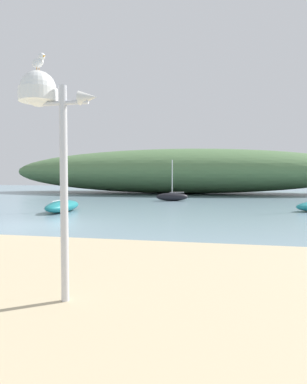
# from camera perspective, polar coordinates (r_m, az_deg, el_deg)

# --- Properties ---
(ground_plane) EXTENTS (120.00, 120.00, 0.00)m
(ground_plane) POSITION_cam_1_polar(r_m,az_deg,el_deg) (15.58, -18.56, -5.35)
(ground_plane) COLOR #7A99A8
(distant_hill) EXTENTS (44.29, 14.96, 5.59)m
(distant_hill) POSITION_cam_1_polar(r_m,az_deg,el_deg) (42.97, 4.07, 3.54)
(distant_hill) COLOR #517547
(distant_hill) RESTS_ON ground
(mast_structure) EXTENTS (1.26, 0.59, 3.55)m
(mast_structure) POSITION_cam_1_polar(r_m,az_deg,el_deg) (5.56, -17.98, 13.41)
(mast_structure) COLOR silver
(mast_structure) RESTS_ON beach_sand
(seagull_on_radar) EXTENTS (0.34, 0.22, 0.25)m
(seagull_on_radar) POSITION_cam_1_polar(r_m,az_deg,el_deg) (5.77, -18.97, 20.24)
(seagull_on_radar) COLOR orange
(seagull_on_radar) RESTS_ON mast_structure
(sailboat_far_left) EXTENTS (2.94, 1.66, 3.58)m
(sailboat_far_left) POSITION_cam_1_polar(r_m,az_deg,el_deg) (29.27, 3.19, -0.79)
(sailboat_far_left) COLOR black
(sailboat_far_left) RESTS_ON ground
(sailboat_mid_channel) EXTENTS (1.72, 4.06, 5.10)m
(sailboat_mid_channel) POSITION_cam_1_polar(r_m,az_deg,el_deg) (20.96, -15.20, -2.29)
(sailboat_mid_channel) COLOR teal
(sailboat_mid_channel) RESTS_ON ground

